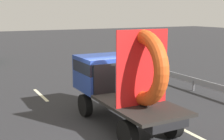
# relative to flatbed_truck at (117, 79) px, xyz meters

# --- Properties ---
(ground_plane) EXTENTS (120.00, 120.00, 0.00)m
(ground_plane) POSITION_rel_flatbed_truck_xyz_m (-0.33, -0.40, -1.63)
(ground_plane) COLOR #28282B
(flatbed_truck) EXTENTS (2.02, 5.18, 3.53)m
(flatbed_truck) POSITION_rel_flatbed_truck_xyz_m (0.00, 0.00, 0.00)
(flatbed_truck) COLOR black
(flatbed_truck) RESTS_ON ground_plane
(guardrail) EXTENTS (0.10, 14.56, 0.71)m
(guardrail) POSITION_rel_flatbed_truck_xyz_m (5.65, 3.80, -1.10)
(guardrail) COLOR gray
(guardrail) RESTS_ON ground_plane
(lane_dash_left_far) EXTENTS (0.16, 2.50, 0.01)m
(lane_dash_left_far) POSITION_rel_flatbed_truck_xyz_m (-1.63, 4.94, -1.62)
(lane_dash_left_far) COLOR beige
(lane_dash_left_far) RESTS_ON ground_plane
(lane_dash_right_near) EXTENTS (0.16, 2.89, 0.01)m
(lane_dash_right_near) POSITION_rel_flatbed_truck_xyz_m (1.63, -2.09, -1.62)
(lane_dash_right_near) COLOR beige
(lane_dash_right_near) RESTS_ON ground_plane
(lane_dash_right_far) EXTENTS (0.16, 2.74, 0.01)m
(lane_dash_right_far) POSITION_rel_flatbed_truck_xyz_m (1.63, 5.38, -1.62)
(lane_dash_right_far) COLOR beige
(lane_dash_right_far) RESTS_ON ground_plane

